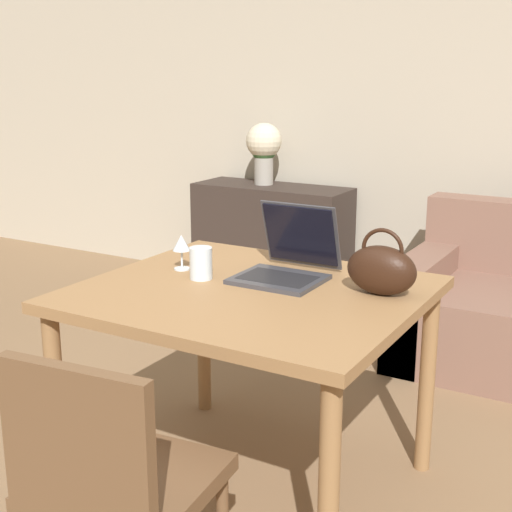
% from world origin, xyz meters
% --- Properties ---
extents(wall_back, '(10.00, 0.06, 2.70)m').
position_xyz_m(wall_back, '(0.00, 2.99, 1.35)').
color(wall_back, '#BCB29E').
rests_on(wall_back, ground_plane).
extents(dining_table, '(1.15, 1.02, 0.78)m').
position_xyz_m(dining_table, '(-0.05, 0.57, 0.69)').
color(dining_table, olive).
rests_on(dining_table, ground_plane).
extents(chair, '(0.48, 0.48, 0.86)m').
position_xyz_m(chair, '(0.02, -0.25, 0.50)').
color(chair, brown).
rests_on(chair, ground_plane).
extents(sideboard, '(1.07, 0.40, 0.76)m').
position_xyz_m(sideboard, '(-1.15, 2.70, 0.38)').
color(sideboard, '#332823').
rests_on(sideboard, ground_plane).
extents(laptop, '(0.31, 0.35, 0.26)m').
position_xyz_m(laptop, '(-0.01, 0.78, 0.85)').
color(laptop, '#38383D').
rests_on(laptop, dining_table).
extents(drinking_glass, '(0.08, 0.08, 0.12)m').
position_xyz_m(drinking_glass, '(-0.27, 0.58, 0.84)').
color(drinking_glass, silver).
rests_on(drinking_glass, dining_table).
extents(wine_glass, '(0.07, 0.07, 0.14)m').
position_xyz_m(wine_glass, '(-0.41, 0.65, 0.88)').
color(wine_glass, silver).
rests_on(wine_glass, dining_table).
extents(handbag, '(0.24, 0.13, 0.23)m').
position_xyz_m(handbag, '(0.36, 0.73, 0.87)').
color(handbag, black).
rests_on(handbag, dining_table).
extents(flower_vase, '(0.24, 0.24, 0.42)m').
position_xyz_m(flower_vase, '(-1.23, 2.73, 1.02)').
color(flower_vase, '#9E998E').
rests_on(flower_vase, sideboard).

